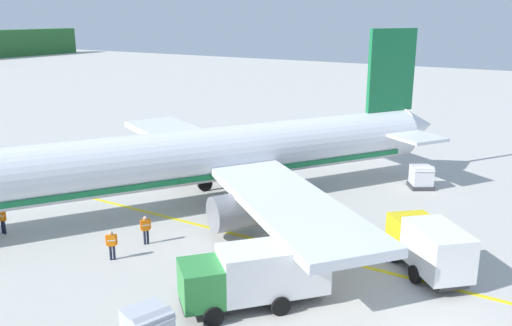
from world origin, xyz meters
name	(u,v)px	position (x,y,z in m)	size (l,w,h in m)	color
airliner_foreground	(205,157)	(8.87, 18.89, 3.39)	(37.00, 31.46, 11.90)	silver
service_truck_fuel	(256,274)	(-1.00, 8.57, 1.59)	(6.48, 6.09, 2.85)	#338C3F
service_truck_baggage	(429,245)	(6.36, 2.73, 1.55)	(5.49, 5.33, 2.81)	yellow
cargo_container_near	(421,177)	(20.41, 6.87, 0.87)	(2.37, 2.37, 1.85)	#333338
crew_marshaller	(112,243)	(-1.09, 17.74, 0.99)	(0.48, 0.48, 1.68)	#191E33
crew_loader_left	(146,228)	(1.43, 17.61, 1.03)	(0.54, 0.44, 1.74)	#191E33
crew_loader_right	(2,218)	(-2.01, 26.10, 1.02)	(0.31, 0.62, 1.72)	#191E33
apron_guide_line	(233,233)	(5.35, 14.20, 0.01)	(0.30, 60.00, 0.01)	yellow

